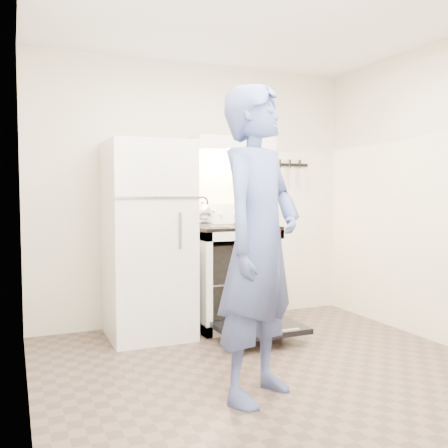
{
  "coord_description": "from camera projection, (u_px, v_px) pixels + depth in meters",
  "views": [
    {
      "loc": [
        -1.66,
        -2.79,
        1.27
      ],
      "look_at": [
        -0.05,
        1.0,
        1.0
      ],
      "focal_mm": 40.0,
      "sensor_mm": 36.0,
      "label": 1
    }
  ],
  "objects": [
    {
      "name": "cooktop",
      "position": [
        232.0,
        227.0,
        4.68
      ],
      "size": [
        0.76,
        0.65,
        0.03
      ],
      "primitive_type": "cube",
      "color": "black",
      "rests_on": "stove_body"
    },
    {
      "name": "oven_door",
      "position": [
        260.0,
        328.0,
        4.19
      ],
      "size": [
        0.7,
        0.54,
        0.04
      ],
      "primitive_type": "cube",
      "color": "black",
      "rests_on": "floor"
    },
    {
      "name": "knife_strip",
      "position": [
        291.0,
        165.0,
        5.25
      ],
      "size": [
        0.4,
        0.02,
        0.03
      ],
      "primitive_type": "cube",
      "color": "black",
      "rests_on": "back_wall"
    },
    {
      "name": "floor",
      "position": [
        290.0,
        383.0,
        3.3
      ],
      "size": [
        3.6,
        3.6,
        0.0
      ],
      "primitive_type": "plane",
      "color": "brown",
      "rests_on": "ground"
    },
    {
      "name": "back_wall",
      "position": [
        197.0,
        194.0,
        4.87
      ],
      "size": [
        3.2,
        0.02,
        2.5
      ],
      "primitive_type": "cube",
      "color": "beige",
      "rests_on": "ground"
    },
    {
      "name": "utensil_jar",
      "position": [
        260.0,
        216.0,
        4.59
      ],
      "size": [
        0.11,
        0.11,
        0.13
      ],
      "primitive_type": "cylinder",
      "rotation": [
        0.0,
        0.0,
        0.2
      ],
      "color": "silver",
      "rests_on": "cooktop"
    },
    {
      "name": "refrigerator",
      "position": [
        148.0,
        240.0,
        4.35
      ],
      "size": [
        0.7,
        0.7,
        1.7
      ],
      "primitive_type": "cube",
      "color": "white",
      "rests_on": "floor"
    },
    {
      "name": "stove_body",
      "position": [
        232.0,
        277.0,
        4.71
      ],
      "size": [
        0.76,
        0.65,
        0.92
      ],
      "primitive_type": "cube",
      "color": "white",
      "rests_on": "floor"
    },
    {
      "name": "tea_kettle",
      "position": [
        202.0,
        211.0,
        4.79
      ],
      "size": [
        0.22,
        0.18,
        0.27
      ],
      "primitive_type": null,
      "color": "silver",
      "rests_on": "cooktop"
    },
    {
      "name": "range_hood",
      "position": [
        228.0,
        145.0,
        4.7
      ],
      "size": [
        0.76,
        0.5,
        0.12
      ],
      "primitive_type": "cube",
      "color": "white",
      "rests_on": "back_wall"
    },
    {
      "name": "pizza_stone",
      "position": [
        240.0,
        279.0,
        4.65
      ],
      "size": [
        0.3,
        0.3,
        0.02
      ],
      "primitive_type": "cylinder",
      "color": "#936C4F",
      "rests_on": "oven_rack"
    },
    {
      "name": "backsplash",
      "position": [
        220.0,
        214.0,
        4.93
      ],
      "size": [
        0.76,
        0.07,
        0.2
      ],
      "primitive_type": "cube",
      "color": "white",
      "rests_on": "cooktop"
    },
    {
      "name": "dutch_oven",
      "position": [
        258.0,
        234.0,
        3.47
      ],
      "size": [
        0.32,
        0.25,
        0.22
      ],
      "primitive_type": null,
      "color": "red",
      "rests_on": "person"
    },
    {
      "name": "person",
      "position": [
        259.0,
        243.0,
        3.03
      ],
      "size": [
        0.83,
        0.76,
        1.91
      ],
      "primitive_type": "imported",
      "rotation": [
        0.0,
        0.0,
        0.58
      ],
      "color": "#384D79",
      "rests_on": "floor"
    },
    {
      "name": "oven_rack",
      "position": [
        232.0,
        279.0,
        4.71
      ],
      "size": [
        0.6,
        0.52,
        0.01
      ],
      "primitive_type": "cube",
      "color": "slate",
      "rests_on": "stove_body"
    }
  ]
}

